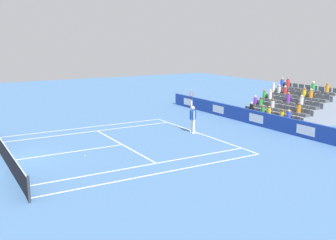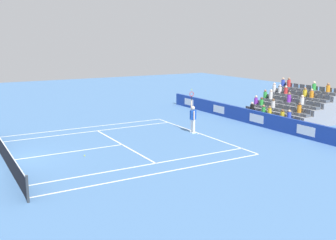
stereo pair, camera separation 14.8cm
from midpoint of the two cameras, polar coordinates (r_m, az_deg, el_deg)
The scene contains 14 objects.
ground_plane at distance 21.47m, azimuth -22.38°, elevation -5.54°, with size 80.00×80.00×0.00m, color #4C7AB2.
line_baseline at distance 25.72m, azimuth 4.79°, elevation -1.96°, with size 10.97×0.10×0.01m, color white.
line_service at distance 23.10m, azimuth -6.48°, elevation -3.55°, with size 8.23×0.10×0.01m, color white.
line_centre_service at distance 22.07m, azimuth -14.13°, elevation -4.55°, with size 0.10×6.40×0.01m, color white.
line_singles_sideline_left at distance 26.67m, azimuth -10.94°, elevation -1.65°, with size 0.10×11.89×0.01m, color white.
line_singles_sideline_right at distance 19.34m, azimuth -2.77°, elevation -6.48°, with size 0.10×11.89×0.01m, color white.
line_doubles_sideline_left at distance 27.94m, azimuth -11.88°, elevation -1.09°, with size 0.10×11.89×0.01m, color white.
line_doubles_sideline_right at distance 18.20m, azimuth -0.77°, elevation -7.64°, with size 0.10×11.89×0.01m, color white.
line_centre_mark at distance 25.66m, azimuth 4.61°, elevation -1.99°, with size 0.10×0.20×0.01m, color white.
sponsor_barrier at distance 28.69m, azimuth 12.98°, elevation 0.23°, with size 21.92×0.22×1.03m.
tennis_net at distance 21.34m, azimuth -22.48°, elevation -4.27°, with size 11.97×0.10×1.07m.
tennis_player at distance 25.68m, azimuth 3.79°, elevation 0.29°, with size 0.53×0.37×2.85m.
stadium_stand at distance 31.15m, azimuth 17.79°, elevation 1.45°, with size 5.58×4.75×3.03m.
loose_tennis_ball at distance 21.13m, azimuth -11.81°, elevation -5.07°, with size 0.07×0.07×0.07m, color #D1E533.
Camera 2 is at (-20.52, 2.41, 5.97)m, focal length 42.09 mm.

